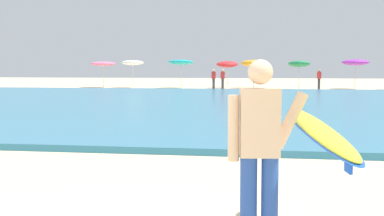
# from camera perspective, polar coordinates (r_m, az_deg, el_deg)

# --- Properties ---
(sea) EXTENTS (120.00, 28.00, 0.14)m
(sea) POSITION_cam_1_polar(r_m,az_deg,el_deg) (23.48, 5.22, 0.62)
(sea) COLOR teal
(sea) RESTS_ON ground
(surfer_with_board) EXTENTS (1.07, 2.60, 1.73)m
(surfer_with_board) POSITION_cam_1_polar(r_m,az_deg,el_deg) (4.52, 10.39, -3.56)
(surfer_with_board) COLOR #284CA3
(surfer_with_board) RESTS_ON ground
(beach_umbrella_0) EXTENTS (2.16, 2.17, 2.22)m
(beach_umbrella_0) POSITION_cam_1_polar(r_m,az_deg,el_deg) (44.21, -9.96, 4.91)
(beach_umbrella_0) COLOR beige
(beach_umbrella_0) RESTS_ON ground
(beach_umbrella_1) EXTENTS (1.85, 1.86, 2.33)m
(beach_umbrella_1) POSITION_cam_1_polar(r_m,az_deg,el_deg) (43.09, -6.68, 5.07)
(beach_umbrella_1) COLOR beige
(beach_umbrella_1) RESTS_ON ground
(beach_umbrella_2) EXTENTS (2.13, 2.15, 2.42)m
(beach_umbrella_2) POSITION_cam_1_polar(r_m,az_deg,el_deg) (42.30, -1.25, 5.16)
(beach_umbrella_2) COLOR beige
(beach_umbrella_2) RESTS_ON ground
(beach_umbrella_3) EXTENTS (1.81, 1.85, 2.30)m
(beach_umbrella_3) POSITION_cam_1_polar(r_m,az_deg,el_deg) (42.41, 3.98, 4.92)
(beach_umbrella_3) COLOR beige
(beach_umbrella_3) RESTS_ON ground
(beach_umbrella_4) EXTENTS (2.11, 2.13, 2.37)m
(beach_umbrella_4) POSITION_cam_1_polar(r_m,az_deg,el_deg) (42.47, 6.96, 5.01)
(beach_umbrella_4) COLOR beige
(beach_umbrella_4) RESTS_ON ground
(beach_umbrella_5) EXTENTS (1.70, 1.74, 2.31)m
(beach_umbrella_5) POSITION_cam_1_polar(r_m,az_deg,el_deg) (40.39, 11.94, 4.88)
(beach_umbrella_5) COLOR beige
(beach_umbrella_5) RESTS_ON ground
(beach_umbrella_6) EXTENTS (2.11, 2.11, 2.36)m
(beach_umbrella_6) POSITION_cam_1_polar(r_m,az_deg,el_deg) (42.33, 17.88, 4.90)
(beach_umbrella_6) COLOR beige
(beach_umbrella_6) RESTS_ON ground
(beachgoer_near_row_left) EXTENTS (0.32, 0.20, 1.58)m
(beachgoer_near_row_left) POSITION_cam_1_polar(r_m,az_deg,el_deg) (40.60, 14.07, 3.23)
(beachgoer_near_row_left) COLOR #383842
(beachgoer_near_row_left) RESTS_ON ground
(beachgoer_near_row_mid) EXTENTS (0.32, 0.20, 1.58)m
(beachgoer_near_row_mid) POSITION_cam_1_polar(r_m,az_deg,el_deg) (39.56, 2.45, 3.33)
(beachgoer_near_row_mid) COLOR #383842
(beachgoer_near_row_mid) RESTS_ON ground
(beachgoer_near_row_right) EXTENTS (0.32, 0.20, 1.58)m
(beachgoer_near_row_right) POSITION_cam_1_polar(r_m,az_deg,el_deg) (39.66, 3.46, 3.32)
(beachgoer_near_row_right) COLOR #383842
(beachgoer_near_row_right) RESTS_ON ground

